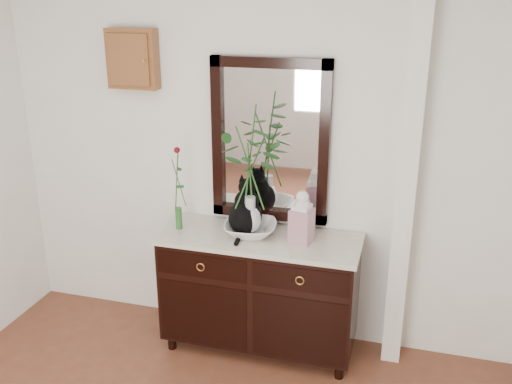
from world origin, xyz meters
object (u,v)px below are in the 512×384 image
(sideboard, at_px, (260,287))
(lotus_bowl, at_px, (250,229))
(cat, at_px, (245,206))
(ginger_jar, at_px, (302,216))

(sideboard, height_order, lotus_bowl, lotus_bowl)
(sideboard, height_order, cat, cat)
(ginger_jar, bearing_deg, sideboard, 179.07)
(cat, distance_m, lotus_bowl, 0.15)
(cat, bearing_deg, lotus_bowl, -48.50)
(sideboard, distance_m, cat, 0.57)
(sideboard, relative_size, lotus_bowl, 3.81)
(lotus_bowl, bearing_deg, ginger_jar, -3.07)
(sideboard, bearing_deg, lotus_bowl, 168.80)
(cat, bearing_deg, sideboard, -32.06)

